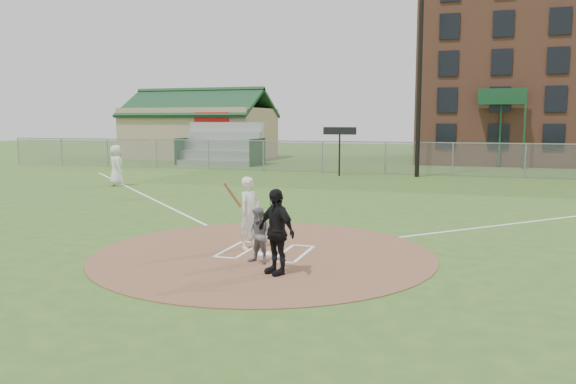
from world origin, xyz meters
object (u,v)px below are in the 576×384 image
(catcher, at_px, (259,236))
(batter_at_plate, at_px, (249,213))
(home_plate, at_px, (263,254))
(umpire, at_px, (276,231))
(ondeck_player, at_px, (116,166))

(catcher, relative_size, batter_at_plate, 0.70)
(home_plate, bearing_deg, umpire, -60.61)
(umpire, distance_m, ondeck_player, 18.74)
(home_plate, distance_m, catcher, 1.08)
(batter_at_plate, bearing_deg, ondeck_player, 135.91)
(home_plate, distance_m, ondeck_player, 17.04)
(umpire, bearing_deg, ondeck_player, 165.43)
(home_plate, height_order, umpire, umpire)
(umpire, relative_size, batter_at_plate, 1.00)
(home_plate, xyz_separation_m, umpire, (0.88, -1.56, 0.90))
(catcher, distance_m, ondeck_player, 17.78)
(catcher, xyz_separation_m, batter_at_plate, (-0.76, 1.34, 0.28))
(umpire, relative_size, ondeck_player, 0.89)
(catcher, height_order, ondeck_player, ondeck_player)
(umpire, bearing_deg, batter_at_plate, 155.46)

